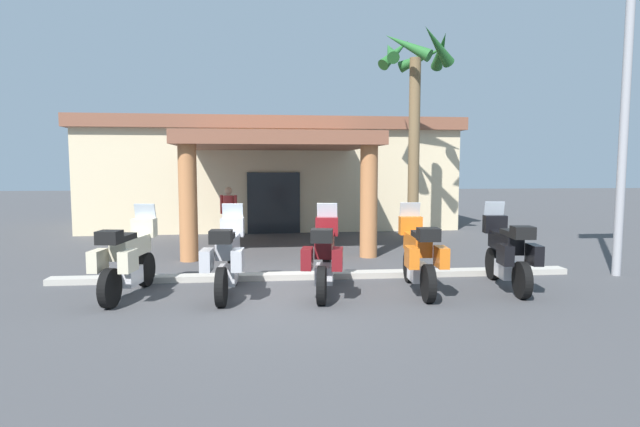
{
  "coord_description": "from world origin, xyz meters",
  "views": [
    {
      "loc": [
        -0.19,
        -9.2,
        2.36
      ],
      "look_at": [
        1.04,
        3.0,
        1.2
      ],
      "focal_mm": 29.03,
      "sensor_mm": 36.0,
      "label": 1
    }
  ],
  "objects_px": {
    "motorcycle_black": "(508,252)",
    "palm_tree_near_portico": "(415,86)",
    "roadside_sign": "(630,26)",
    "pedestrian": "(229,211)",
    "motorcycle_maroon": "(324,256)",
    "motorcycle_orange": "(419,255)",
    "motel_building": "(271,172)",
    "motorcycle_cream": "(128,258)",
    "motorcycle_silver": "(227,257)"
  },
  "relations": [
    {
      "from": "motorcycle_black",
      "to": "roadside_sign",
      "type": "distance_m",
      "value": 5.41
    },
    {
      "from": "motorcycle_orange",
      "to": "roadside_sign",
      "type": "relative_size",
      "value": 0.28
    },
    {
      "from": "motorcycle_cream",
      "to": "pedestrian",
      "type": "xyz_separation_m",
      "value": [
        1.31,
        6.3,
        0.28
      ]
    },
    {
      "from": "motorcycle_cream",
      "to": "motorcycle_black",
      "type": "distance_m",
      "value": 7.03
    },
    {
      "from": "motorcycle_orange",
      "to": "motel_building",
      "type": "bearing_deg",
      "value": 17.12
    },
    {
      "from": "motorcycle_cream",
      "to": "palm_tree_near_portico",
      "type": "distance_m",
      "value": 9.92
    },
    {
      "from": "motel_building",
      "to": "motorcycle_silver",
      "type": "xyz_separation_m",
      "value": [
        -0.88,
        -11.0,
        -1.36
      ]
    },
    {
      "from": "pedestrian",
      "to": "motorcycle_maroon",
      "type": "bearing_deg",
      "value": -145.9
    },
    {
      "from": "motorcycle_orange",
      "to": "pedestrian",
      "type": "distance_m",
      "value": 7.6
    },
    {
      "from": "motorcycle_black",
      "to": "roadside_sign",
      "type": "relative_size",
      "value": 0.28
    },
    {
      "from": "pedestrian",
      "to": "palm_tree_near_portico",
      "type": "height_order",
      "value": "palm_tree_near_portico"
    },
    {
      "from": "pedestrian",
      "to": "motorcycle_cream",
      "type": "bearing_deg",
      "value": -176.52
    },
    {
      "from": "motorcycle_orange",
      "to": "palm_tree_near_portico",
      "type": "xyz_separation_m",
      "value": [
        1.62,
        6.1,
        4.0
      ]
    },
    {
      "from": "motel_building",
      "to": "motorcycle_black",
      "type": "distance_m",
      "value": 11.94
    },
    {
      "from": "motorcycle_orange",
      "to": "palm_tree_near_portico",
      "type": "bearing_deg",
      "value": -11.11
    },
    {
      "from": "motorcycle_black",
      "to": "roadside_sign",
      "type": "xyz_separation_m",
      "value": [
        2.87,
        0.9,
        4.5
      ]
    },
    {
      "from": "motorcycle_orange",
      "to": "palm_tree_near_portico",
      "type": "distance_m",
      "value": 7.47
    },
    {
      "from": "pedestrian",
      "to": "motel_building",
      "type": "bearing_deg",
      "value": -0.71
    },
    {
      "from": "motorcycle_cream",
      "to": "motorcycle_black",
      "type": "height_order",
      "value": "same"
    },
    {
      "from": "motorcycle_orange",
      "to": "motorcycle_black",
      "type": "xyz_separation_m",
      "value": [
        1.76,
        0.08,
        0.0
      ]
    },
    {
      "from": "motorcycle_black",
      "to": "pedestrian",
      "type": "distance_m",
      "value": 8.59
    },
    {
      "from": "palm_tree_near_portico",
      "to": "motorcycle_cream",
      "type": "bearing_deg",
      "value": -139.33
    },
    {
      "from": "motorcycle_maroon",
      "to": "pedestrian",
      "type": "height_order",
      "value": "pedestrian"
    },
    {
      "from": "motorcycle_black",
      "to": "pedestrian",
      "type": "bearing_deg",
      "value": 47.81
    },
    {
      "from": "motorcycle_cream",
      "to": "motorcycle_black",
      "type": "bearing_deg",
      "value": -82.36
    },
    {
      "from": "motorcycle_maroon",
      "to": "pedestrian",
      "type": "relative_size",
      "value": 1.3
    },
    {
      "from": "motorcycle_silver",
      "to": "motorcycle_orange",
      "type": "height_order",
      "value": "same"
    },
    {
      "from": "motorcycle_cream",
      "to": "motorcycle_silver",
      "type": "bearing_deg",
      "value": -84.56
    },
    {
      "from": "motorcycle_cream",
      "to": "motorcycle_silver",
      "type": "relative_size",
      "value": 1.0
    },
    {
      "from": "motorcycle_maroon",
      "to": "palm_tree_near_portico",
      "type": "distance_m",
      "value": 8.01
    },
    {
      "from": "motel_building",
      "to": "pedestrian",
      "type": "relative_size",
      "value": 8.17
    },
    {
      "from": "pedestrian",
      "to": "palm_tree_near_portico",
      "type": "distance_m",
      "value": 6.71
    },
    {
      "from": "motorcycle_maroon",
      "to": "palm_tree_near_portico",
      "type": "xyz_separation_m",
      "value": [
        3.38,
        6.07,
        4.0
      ]
    },
    {
      "from": "motel_building",
      "to": "roadside_sign",
      "type": "relative_size",
      "value": 1.75
    },
    {
      "from": "palm_tree_near_portico",
      "to": "roadside_sign",
      "type": "xyz_separation_m",
      "value": [
        3.01,
        -5.13,
        0.5
      ]
    },
    {
      "from": "motorcycle_maroon",
      "to": "pedestrian",
      "type": "distance_m",
      "value": 6.82
    },
    {
      "from": "motorcycle_silver",
      "to": "motorcycle_black",
      "type": "height_order",
      "value": "same"
    },
    {
      "from": "pedestrian",
      "to": "roadside_sign",
      "type": "relative_size",
      "value": 0.21
    },
    {
      "from": "motorcycle_black",
      "to": "pedestrian",
      "type": "relative_size",
      "value": 1.31
    },
    {
      "from": "palm_tree_near_portico",
      "to": "roadside_sign",
      "type": "distance_m",
      "value": 5.97
    },
    {
      "from": "motorcycle_maroon",
      "to": "motorcycle_orange",
      "type": "bearing_deg",
      "value": -81.17
    },
    {
      "from": "motorcycle_silver",
      "to": "roadside_sign",
      "type": "bearing_deg",
      "value": -80.33
    },
    {
      "from": "motorcycle_orange",
      "to": "roadside_sign",
      "type": "distance_m",
      "value": 6.52
    },
    {
      "from": "pedestrian",
      "to": "motorcycle_orange",
      "type": "bearing_deg",
      "value": -133.32
    },
    {
      "from": "motorcycle_orange",
      "to": "motorcycle_black",
      "type": "height_order",
      "value": "same"
    },
    {
      "from": "motorcycle_cream",
      "to": "roadside_sign",
      "type": "bearing_deg",
      "value": -76.94
    },
    {
      "from": "motel_building",
      "to": "motorcycle_silver",
      "type": "bearing_deg",
      "value": -95.86
    },
    {
      "from": "roadside_sign",
      "to": "motel_building",
      "type": "bearing_deg",
      "value": 125.68
    },
    {
      "from": "motorcycle_black",
      "to": "pedestrian",
      "type": "xyz_separation_m",
      "value": [
        -5.72,
        6.4,
        0.28
      ]
    },
    {
      "from": "motorcycle_black",
      "to": "palm_tree_near_portico",
      "type": "height_order",
      "value": "palm_tree_near_portico"
    }
  ]
}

